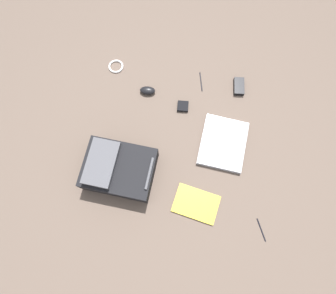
% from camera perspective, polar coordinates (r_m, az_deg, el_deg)
% --- Properties ---
extents(ground_plane, '(3.75, 3.75, 0.00)m').
position_cam_1_polar(ground_plane, '(1.75, 1.12, 1.14)').
color(ground_plane, brown).
extents(backpack, '(0.37, 0.46, 0.18)m').
position_cam_1_polar(backpack, '(1.65, -10.39, -4.51)').
color(backpack, black).
rests_on(backpack, ground_plane).
extents(laptop, '(0.39, 0.34, 0.03)m').
position_cam_1_polar(laptop, '(1.76, 11.45, 0.78)').
color(laptop, '#929296').
rests_on(laptop, ground_plane).
extents(book_comic, '(0.24, 0.30, 0.01)m').
position_cam_1_polar(book_comic, '(1.67, 5.87, -11.72)').
color(book_comic, silver).
rests_on(book_comic, ground_plane).
extents(computer_mouse, '(0.06, 0.10, 0.04)m').
position_cam_1_polar(computer_mouse, '(1.87, -4.30, 11.67)').
color(computer_mouse, black).
rests_on(computer_mouse, ground_plane).
extents(cable_coil, '(0.10, 0.10, 0.01)m').
position_cam_1_polar(cable_coil, '(2.01, -10.82, 16.22)').
color(cable_coil, silver).
rests_on(cable_coil, ground_plane).
extents(power_brick, '(0.13, 0.07, 0.03)m').
position_cam_1_polar(power_brick, '(1.95, 14.59, 12.15)').
color(power_brick, black).
rests_on(power_brick, ground_plane).
extents(pen_black, '(0.14, 0.02, 0.01)m').
position_cam_1_polar(pen_black, '(1.93, 6.92, 13.41)').
color(pen_black, black).
rests_on(pen_black, ground_plane).
extents(pen_blue, '(0.13, 0.05, 0.01)m').
position_cam_1_polar(pen_blue, '(1.75, 18.93, -16.05)').
color(pen_blue, black).
rests_on(pen_blue, ground_plane).
extents(earbud_pouch, '(0.07, 0.07, 0.02)m').
position_cam_1_polar(earbud_pouch, '(1.83, 3.12, 8.47)').
color(earbud_pouch, black).
rests_on(earbud_pouch, ground_plane).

